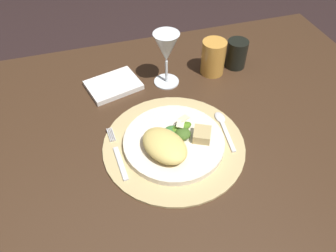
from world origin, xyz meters
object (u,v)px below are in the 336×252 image
dark_tumbler (236,54)px  spoon (223,124)px  dining_table (158,165)px  wine_glass (166,50)px  dinner_plate (174,142)px  amber_tumbler (213,57)px  napkin (113,85)px  fork (118,155)px

dark_tumbler → spoon: bearing=-121.2°
dining_table → wine_glass: size_ratio=8.72×
dining_table → wine_glass: 0.32m
dining_table → dinner_plate: size_ratio=5.74×
wine_glass → dark_tumbler: (0.23, 0.02, -0.07)m
amber_tumbler → dining_table: bearing=-137.4°
napkin → wine_glass: wine_glass is taller
spoon → dark_tumbler: size_ratio=1.59×
dining_table → amber_tumbler: bearing=42.6°
napkin → wine_glass: size_ratio=0.91×
dining_table → dinner_plate: bearing=-50.3°
dining_table → dark_tumbler: bearing=35.4°
napkin → dark_tumbler: size_ratio=1.68×
wine_glass → amber_tumbler: 0.16m
dining_table → spoon: bearing=-4.2°
spoon → amber_tumbler: (0.06, 0.23, 0.04)m
dining_table → amber_tumbler: size_ratio=13.36×
dining_table → dark_tumbler: 0.42m
dining_table → napkin: napkin is taller
dinner_plate → fork: (-0.14, 0.00, -0.01)m
dining_table → dinner_plate: dinner_plate is taller
fork → amber_tumbler: (0.34, 0.25, 0.04)m
fork → amber_tumbler: bearing=36.3°
napkin → dinner_plate: bearing=-69.0°
dining_table → wine_glass: (0.09, 0.21, 0.23)m
dinner_plate → wine_glass: size_ratio=1.52×
dinner_plate → amber_tumbler: bearing=51.4°
dining_table → spoon: size_ratio=10.14×
napkin → amber_tumbler: amber_tumbler is taller
dinner_plate → fork: dinner_plate is taller
dining_table → fork: bearing=-161.6°
dinner_plate → spoon: (0.14, 0.03, -0.01)m
amber_tumbler → dark_tumbler: bearing=6.8°
dinner_plate → dining_table: bearing=129.7°
fork → wine_glass: bearing=51.6°
dining_table → fork: fork is taller
dinner_plate → fork: size_ratio=1.47×
fork → dark_tumbler: size_ratio=1.92×
dinner_plate → fork: 0.14m
dinner_plate → spoon: dinner_plate is taller
wine_glass → amber_tumbler: size_ratio=1.53×
fork → dark_tumbler: (0.42, 0.26, 0.04)m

